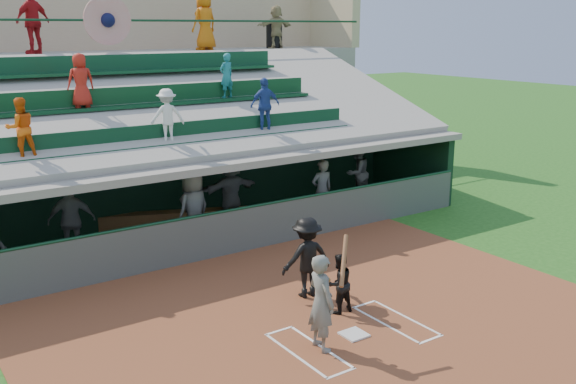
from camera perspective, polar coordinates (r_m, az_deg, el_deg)
ground at (r=11.90m, az=5.87°, el=-12.62°), size 100.00×100.00×0.00m
dirt_slab at (r=12.23m, az=4.34°, el=-11.73°), size 11.00×9.00×0.02m
home_plate at (r=11.88m, az=5.88°, el=-12.47°), size 0.43×0.43×0.03m
batters_box_chalk at (r=11.89m, az=5.88°, el=-12.52°), size 2.65×1.85×0.01m
dugout_floor at (r=17.18m, az=-8.78°, el=-3.96°), size 16.00×3.50×0.04m
concourse_slab at (r=22.83m, az=-16.43°, el=6.07°), size 20.00×3.00×4.60m
grandstand at (r=20.03m, az=-13.74°, el=5.04°), size 20.40×10.40×7.80m
batter_at_plate at (r=11.04m, az=3.00°, el=-9.71°), size 0.85×0.74×1.95m
catcher at (r=12.50m, az=4.54°, el=-8.10°), size 0.59×0.47×1.19m
home_umpire at (r=13.12m, az=1.68°, el=-5.81°), size 1.15×0.75×1.67m
dugout_bench at (r=18.04m, az=-10.66°, el=-2.38°), size 13.00×5.72×0.42m
dugout_player_b at (r=16.01m, az=-18.68°, el=-2.41°), size 1.17×0.75×1.85m
dugout_player_c at (r=16.12m, az=-8.38°, el=-1.49°), size 1.10×0.89×1.95m
dugout_player_d at (r=17.77m, az=-5.15°, el=0.11°), size 1.82×0.64×1.94m
dugout_player_e at (r=18.14m, az=3.03°, el=0.15°), size 0.69×0.50×1.76m
dugout_player_f at (r=20.15m, az=6.17°, el=1.69°), size 1.02×0.86×1.87m
trash_bin at (r=25.43m, az=-1.24°, el=13.70°), size 0.61×0.61×0.92m
concourse_staff_a at (r=21.14m, az=-21.73°, el=13.93°), size 1.23×0.90×1.93m
concourse_staff_b at (r=23.55m, az=-7.42°, el=14.82°), size 1.08×0.83×1.99m
concourse_staff_c at (r=25.18m, az=-1.06°, el=14.47°), size 1.49×0.48×1.61m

